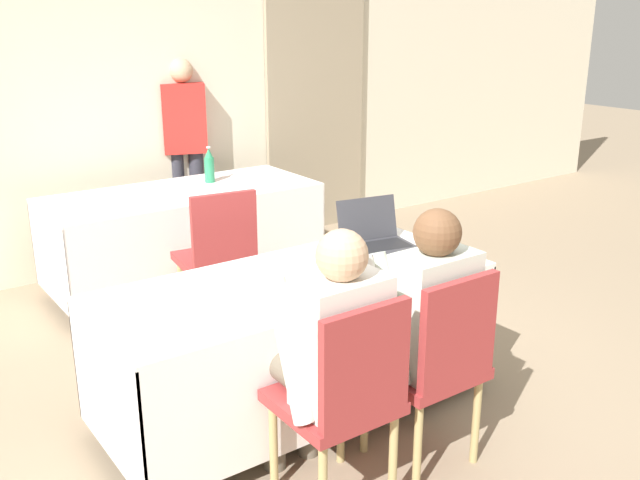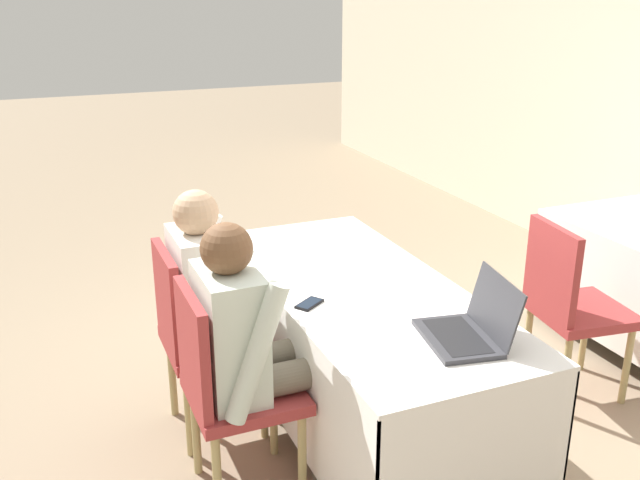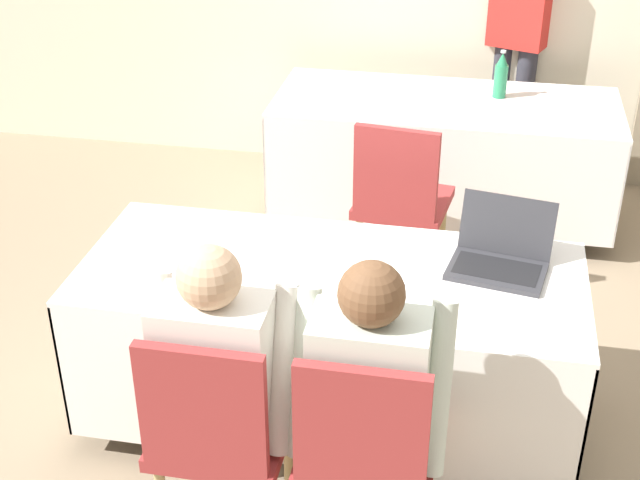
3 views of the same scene
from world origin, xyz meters
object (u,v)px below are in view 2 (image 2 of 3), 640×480
at_px(cell_phone, 309,304).
at_px(person_checkered_shirt, 218,296).
at_px(chair_far_spare, 570,301).
at_px(person_white_shirt, 250,343).
at_px(chair_near_left, 197,332).
at_px(chair_near_right, 226,383).
at_px(laptop, 468,328).

bearing_deg(cell_phone, person_checkered_shirt, -171.93).
distance_m(chair_far_spare, person_white_shirt, 1.71).
xyz_separation_m(chair_near_left, chair_near_right, (0.49, 0.00, 0.00)).
bearing_deg(person_white_shirt, chair_near_left, 12.08).
bearing_deg(person_checkered_shirt, chair_near_right, 167.92).
xyz_separation_m(person_checkered_shirt, person_white_shirt, (0.49, 0.00, 0.00)).
height_order(laptop, cell_phone, laptop).
height_order(laptop, chair_far_spare, laptop).
distance_m(cell_phone, chair_near_right, 0.49).
distance_m(chair_near_left, chair_near_right, 0.49).
height_order(laptop, chair_near_left, laptop).
bearing_deg(chair_far_spare, chair_near_left, 85.02).
distance_m(chair_near_right, person_white_shirt, 0.19).
bearing_deg(chair_far_spare, person_white_shirt, 100.53).
height_order(chair_far_spare, person_white_shirt, person_white_shirt).
xyz_separation_m(chair_near_right, person_checkered_shirt, (-0.49, 0.10, 0.16)).
height_order(chair_far_spare, person_checkered_shirt, person_checkered_shirt).
xyz_separation_m(chair_near_left, person_white_shirt, (0.49, 0.10, 0.16)).
bearing_deg(chair_near_right, laptop, -113.90).
bearing_deg(person_white_shirt, laptop, -116.77).
bearing_deg(chair_far_spare, cell_phone, 95.16).
relative_size(chair_near_right, chair_far_spare, 1.00).
bearing_deg(person_white_shirt, cell_phone, -64.86).
bearing_deg(laptop, chair_near_left, -125.17).
height_order(chair_near_right, chair_far_spare, same).
height_order(cell_phone, chair_near_left, chair_near_left).
relative_size(cell_phone, chair_near_left, 0.16).
relative_size(chair_near_left, chair_far_spare, 1.00).
distance_m(person_checkered_shirt, person_white_shirt, 0.49).
bearing_deg(chair_near_right, cell_phone, -70.63).
height_order(chair_near_left, person_white_shirt, person_white_shirt).
xyz_separation_m(chair_near_right, chair_far_spare, (-0.09, 1.80, 0.00)).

